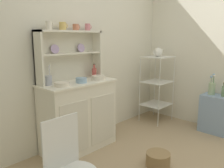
{
  "coord_description": "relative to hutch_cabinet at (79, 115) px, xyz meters",
  "views": [
    {
      "loc": [
        -2.04,
        -0.87,
        1.42
      ],
      "look_at": [
        0.05,
        1.12,
        0.83
      ],
      "focal_mm": 37.49,
      "sensor_mm": 36.0,
      "label": 1
    }
  ],
  "objects": [
    {
      "name": "wall_back",
      "position": [
        0.3,
        0.26,
        0.8
      ],
      "size": [
        3.84,
        0.05,
        2.5
      ],
      "primitive_type": "cube",
      "color": "silver",
      "rests_on": "ground"
    },
    {
      "name": "hutch_cabinet",
      "position": [
        0.0,
        0.0,
        0.0
      ],
      "size": [
        0.96,
        0.45,
        0.88
      ],
      "color": "silver",
      "rests_on": "ground"
    },
    {
      "name": "hutch_shelf_unit",
      "position": [
        0.0,
        0.16,
        0.79
      ],
      "size": [
        0.89,
        0.18,
        0.62
      ],
      "color": "silver",
      "rests_on": "hutch_cabinet"
    },
    {
      "name": "bakers_rack",
      "position": [
        1.55,
        -0.14,
        0.25
      ],
      "size": [
        0.46,
        0.39,
        1.1
      ],
      "color": "silver",
      "rests_on": "ground"
    },
    {
      "name": "side_shelf_blue",
      "position": [
        1.74,
        -1.09,
        -0.17
      ],
      "size": [
        0.28,
        0.48,
        0.57
      ],
      "primitive_type": "cube",
      "color": "#849EBC",
      "rests_on": "ground"
    },
    {
      "name": "wire_chair",
      "position": [
        -0.84,
        -0.94,
        0.07
      ],
      "size": [
        0.36,
        0.36,
        0.85
      ],
      "rotation": [
        0.0,
        0.0,
        0.53
      ],
      "color": "white",
      "rests_on": "ground"
    },
    {
      "name": "floor_basket",
      "position": [
        0.34,
        -0.97,
        -0.37
      ],
      "size": [
        0.27,
        0.27,
        0.15
      ],
      "primitive_type": "cylinder",
      "color": "#93754C",
      "rests_on": "ground"
    },
    {
      "name": "cup_cream_0",
      "position": [
        -0.28,
        0.12,
        1.09
      ],
      "size": [
        0.08,
        0.07,
        0.09
      ],
      "color": "silver",
      "rests_on": "hutch_shelf_unit"
    },
    {
      "name": "cup_gold_1",
      "position": [
        -0.1,
        0.12,
        1.09
      ],
      "size": [
        0.09,
        0.08,
        0.09
      ],
      "color": "#DBB760",
      "rests_on": "hutch_shelf_unit"
    },
    {
      "name": "cup_terracotta_2",
      "position": [
        0.09,
        0.12,
        1.08
      ],
      "size": [
        0.09,
        0.08,
        0.08
      ],
      "color": "#C67556",
      "rests_on": "hutch_shelf_unit"
    },
    {
      "name": "cup_rose_3",
      "position": [
        0.28,
        0.12,
        1.09
      ],
      "size": [
        0.08,
        0.07,
        0.09
      ],
      "color": "#D17A84",
      "rests_on": "hutch_shelf_unit"
    },
    {
      "name": "bowl_mixing_large",
      "position": [
        -0.28,
        -0.07,
        0.45
      ],
      "size": [
        0.17,
        0.17,
        0.05
      ],
      "primitive_type": "cylinder",
      "color": "silver",
      "rests_on": "hutch_cabinet"
    },
    {
      "name": "bowl_floral_medium",
      "position": [
        0.0,
        -0.07,
        0.46
      ],
      "size": [
        0.13,
        0.13,
        0.06
      ],
      "primitive_type": "cylinder",
      "color": "#8EB2D1",
      "rests_on": "hutch_cabinet"
    },
    {
      "name": "bowl_cream_small",
      "position": [
        0.28,
        -0.07,
        0.45
      ],
      "size": [
        0.17,
        0.17,
        0.05
      ],
      "primitive_type": "cylinder",
      "color": "silver",
      "rests_on": "hutch_cabinet"
    },
    {
      "name": "jam_bottle",
      "position": [
        0.35,
        0.09,
        0.5
      ],
      "size": [
        0.06,
        0.06,
        0.18
      ],
      "color": "#B74C47",
      "rests_on": "hutch_cabinet"
    },
    {
      "name": "utensil_jar",
      "position": [
        -0.35,
        0.08,
        0.49
      ],
      "size": [
        0.08,
        0.08,
        0.24
      ],
      "color": "#B2B7C6",
      "rests_on": "hutch_cabinet"
    },
    {
      "name": "porcelain_teapot",
      "position": [
        1.55,
        -0.14,
        0.72
      ],
      "size": [
        0.23,
        0.14,
        0.16
      ],
      "color": "white",
      "rests_on": "bakers_rack"
    },
    {
      "name": "flower_vase",
      "position": [
        1.74,
        -0.97,
        0.22
      ],
      "size": [
        0.1,
        0.1,
        0.32
      ],
      "color": "#9EB78E",
      "rests_on": "side_shelf_blue"
    },
    {
      "name": "oil_bottle",
      "position": [
        1.74,
        -1.14,
        0.2
      ],
      "size": [
        0.05,
        0.05,
        0.21
      ],
      "color": "#6B8C60",
      "rests_on": "side_shelf_blue"
    }
  ]
}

